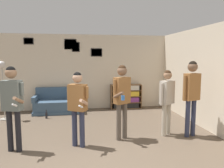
{
  "coord_description": "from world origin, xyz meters",
  "views": [
    {
      "loc": [
        -0.19,
        -3.21,
        1.88
      ],
      "look_at": [
        0.72,
        2.38,
        1.19
      ],
      "focal_mm": 35.0,
      "sensor_mm": 36.0,
      "label": 1
    }
  ],
  "objects": [
    {
      "name": "person_player_foreground_center",
      "position": [
        -0.18,
        1.3,
        0.97
      ],
      "size": [
        0.44,
        0.58,
        1.59
      ],
      "color": "#2D334C",
      "rests_on": "ground_plane"
    },
    {
      "name": "wall_back",
      "position": [
        -0.0,
        4.79,
        1.36
      ],
      "size": [
        8.66,
        0.08,
        2.7
      ],
      "color": "beige",
      "rests_on": "ground_plane"
    },
    {
      "name": "person_spectator_far_right",
      "position": [
        2.47,
        1.49,
        1.12
      ],
      "size": [
        0.48,
        0.29,
        1.8
      ],
      "color": "#2D334C",
      "rests_on": "ground_plane"
    },
    {
      "name": "person_player_foreground_left",
      "position": [
        -1.45,
        1.26,
        1.06
      ],
      "size": [
        0.48,
        0.55,
        1.71
      ],
      "color": "black",
      "rests_on": "ground_plane"
    },
    {
      "name": "bottle_on_floor",
      "position": [
        -1.14,
        3.62,
        0.11
      ],
      "size": [
        0.07,
        0.07,
        0.28
      ],
      "color": "black",
      "rests_on": "ground_plane"
    },
    {
      "name": "couch",
      "position": [
        -0.88,
        4.37,
        0.28
      ],
      "size": [
        1.53,
        0.8,
        0.84
      ],
      "color": "#3D5670",
      "rests_on": "ground_plane"
    },
    {
      "name": "person_watcher_holding_cup",
      "position": [
        0.82,
        1.56,
        1.06
      ],
      "size": [
        0.45,
        0.56,
        1.71
      ],
      "color": "brown",
      "rests_on": "ground_plane"
    },
    {
      "name": "floor_lamp",
      "position": [
        -2.37,
        3.7,
        1.29
      ],
      "size": [
        0.28,
        0.28,
        1.78
      ],
      "color": "#ADA89E",
      "rests_on": "ground_plane"
    },
    {
      "name": "wall_right",
      "position": [
        3.16,
        2.38,
        1.35
      ],
      "size": [
        0.06,
        7.16,
        2.7
      ],
      "color": "beige",
      "rests_on": "ground_plane"
    },
    {
      "name": "bookshelf",
      "position": [
        1.6,
        4.57,
        0.44
      ],
      "size": [
        1.14,
        0.3,
        0.89
      ],
      "color": "brown",
      "rests_on": "ground_plane"
    },
    {
      "name": "person_spectator_near_bookshelf",
      "position": [
        1.94,
        1.66,
        0.96
      ],
      "size": [
        0.43,
        0.36,
        1.59
      ],
      "color": "#B7AD99",
      "rests_on": "ground_plane"
    }
  ]
}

